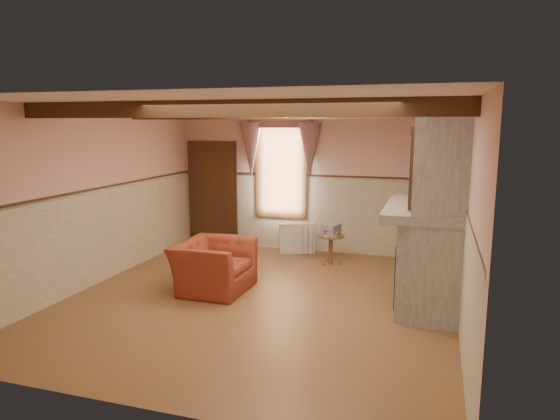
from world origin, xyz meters
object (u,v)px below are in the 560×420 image
(side_table, at_px, (331,249))
(radiator, at_px, (297,238))
(mantel_clock, at_px, (427,190))
(oil_lamp, at_px, (426,190))
(armchair, at_px, (214,266))
(bowl, at_px, (426,199))

(side_table, bearing_deg, radiator, 143.59)
(radiator, relative_size, mantel_clock, 2.92)
(radiator, height_order, oil_lamp, oil_lamp)
(armchair, xyz_separation_m, bowl, (3.06, 0.59, 1.09))
(mantel_clock, height_order, oil_lamp, oil_lamp)
(armchair, xyz_separation_m, mantel_clock, (3.06, 1.20, 1.14))
(side_table, distance_m, bowl, 2.43)
(armchair, distance_m, mantel_clock, 3.48)
(side_table, distance_m, radiator, 0.99)
(side_table, relative_size, bowl, 1.44)
(armchair, bearing_deg, side_table, -35.26)
(armchair, xyz_separation_m, radiator, (0.63, 2.53, -0.08))
(armchair, height_order, radiator, armchair)
(bowl, height_order, mantel_clock, mantel_clock)
(mantel_clock, distance_m, oil_lamp, 0.34)
(armchair, relative_size, radiator, 1.67)
(side_table, height_order, bowl, bowl)
(mantel_clock, bearing_deg, bowl, -90.00)
(side_table, xyz_separation_m, oil_lamp, (1.63, -1.08, 1.29))
(bowl, bearing_deg, side_table, 140.39)
(bowl, xyz_separation_m, mantel_clock, (0.00, 0.61, 0.05))
(radiator, bearing_deg, mantel_clock, -51.65)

